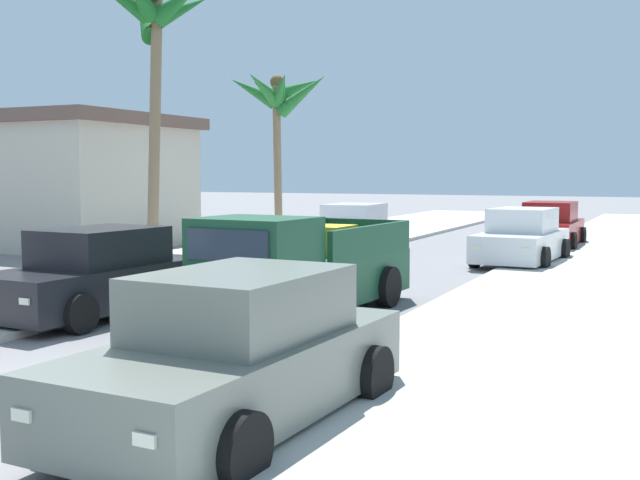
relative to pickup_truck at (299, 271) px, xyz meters
name	(u,v)px	position (x,y,z in m)	size (l,w,h in m)	color
ground_plane	(4,404)	(-0.58, -6.02, -0.79)	(160.00, 160.00, 0.00)	slate
sidewalk_left	(212,262)	(-5.65, 5.98, -0.73)	(5.32, 60.00, 0.12)	beige
sidewalk_right	(603,284)	(4.49, 5.98, -0.73)	(5.32, 60.00, 0.12)	beige
curb_left	(252,264)	(-4.39, 5.98, -0.74)	(0.16, 60.00, 0.10)	silver
curb_right	(544,281)	(3.23, 5.98, -0.74)	(0.16, 60.00, 0.10)	silver
pickup_truck	(299,271)	(0.00, 0.00, 0.00)	(2.43, 5.31, 1.80)	#19472D
car_left_near	(239,354)	(2.10, -5.56, -0.08)	(2.17, 4.32, 1.54)	slate
car_right_near	(550,226)	(2.01, 14.74, -0.08)	(2.03, 4.26, 1.54)	maroon
car_left_mid	(355,230)	(-3.27, 10.50, -0.08)	(2.21, 4.34, 1.54)	silver
car_left_far	(522,238)	(2.05, 9.52, -0.08)	(2.20, 4.33, 1.54)	silver
car_right_far	(98,275)	(-3.23, -1.43, -0.08)	(2.21, 4.34, 1.54)	black
palm_tree_left_mid	(278,98)	(-7.60, 13.51, 4.46)	(3.97, 3.49, 6.20)	#846B4C
palm_tree_right_mid	(155,29)	(-7.61, 6.20, 5.73)	(3.50, 3.64, 7.89)	#846B4C
roadside_house	(29,180)	(-14.89, 8.52, 1.45)	(10.75, 6.71, 4.43)	beige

